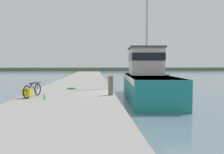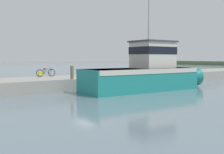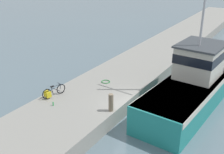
{
  "view_description": "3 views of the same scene",
  "coord_description": "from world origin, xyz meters",
  "px_view_note": "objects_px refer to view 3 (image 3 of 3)",
  "views": [
    {
      "loc": [
        -1.77,
        -13.04,
        2.64
      ],
      "look_at": [
        -0.59,
        1.98,
        1.78
      ],
      "focal_mm": 35.0,
      "sensor_mm": 36.0,
      "label": 1
    },
    {
      "loc": [
        18.39,
        -12.65,
        2.66
      ],
      "look_at": [
        0.81,
        1.47,
        1.11
      ],
      "focal_mm": 45.0,
      "sensor_mm": 36.0,
      "label": 2
    },
    {
      "loc": [
        6.59,
        -13.24,
        9.1
      ],
      "look_at": [
        -3.22,
        2.63,
        1.19
      ],
      "focal_mm": 45.0,
      "sensor_mm": 36.0,
      "label": 3
    }
  ],
  "objects_px": {
    "bicycle_touring": "(52,92)",
    "mooring_post": "(111,103)",
    "water_bottle_by_bike": "(53,104)",
    "fishing_boat_main": "(194,84)"
  },
  "relations": [
    {
      "from": "fishing_boat_main",
      "to": "water_bottle_by_bike",
      "type": "distance_m",
      "value": 9.14
    },
    {
      "from": "bicycle_touring",
      "to": "water_bottle_by_bike",
      "type": "xyz_separation_m",
      "value": [
        0.86,
        -0.84,
        -0.21
      ]
    },
    {
      "from": "fishing_boat_main",
      "to": "water_bottle_by_bike",
      "type": "xyz_separation_m",
      "value": [
        -6.49,
        -6.43,
        -0.39
      ]
    },
    {
      "from": "water_bottle_by_bike",
      "to": "bicycle_touring",
      "type": "bearing_deg",
      "value": 135.67
    },
    {
      "from": "mooring_post",
      "to": "water_bottle_by_bike",
      "type": "distance_m",
      "value": 3.54
    },
    {
      "from": "fishing_boat_main",
      "to": "water_bottle_by_bike",
      "type": "height_order",
      "value": "fishing_boat_main"
    },
    {
      "from": "fishing_boat_main",
      "to": "mooring_post",
      "type": "bearing_deg",
      "value": -117.92
    },
    {
      "from": "bicycle_touring",
      "to": "mooring_post",
      "type": "bearing_deg",
      "value": 20.49
    },
    {
      "from": "mooring_post",
      "to": "water_bottle_by_bike",
      "type": "bearing_deg",
      "value": -158.33
    },
    {
      "from": "fishing_boat_main",
      "to": "mooring_post",
      "type": "xyz_separation_m",
      "value": [
        -3.23,
        -5.13,
        0.02
      ]
    }
  ]
}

